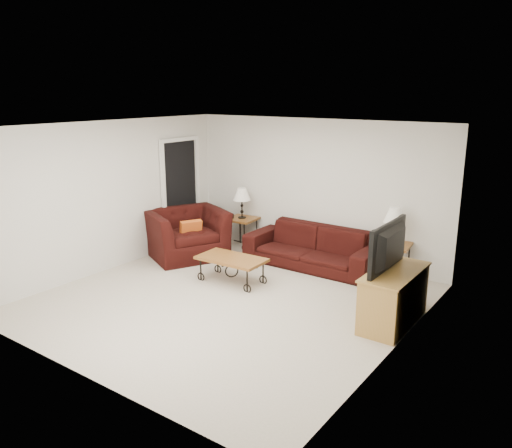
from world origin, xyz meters
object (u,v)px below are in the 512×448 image
(coffee_table, at_px, (232,270))
(tv_stand, at_px, (394,297))
(side_table_left, at_px, (242,233))
(lamp_left, at_px, (242,203))
(sofa, at_px, (312,247))
(lamp_right, at_px, (394,226))
(backpack, at_px, (350,268))
(armchair, at_px, (187,234))
(side_table_right, at_px, (391,262))
(television, at_px, (396,247))

(coffee_table, bearing_deg, tv_stand, 0.80)
(side_table_left, xyz_separation_m, lamp_left, (0.00, 0.00, 0.58))
(sofa, height_order, lamp_left, lamp_left)
(tv_stand, bearing_deg, lamp_right, 111.85)
(lamp_right, distance_m, backpack, 0.96)
(sofa, xyz_separation_m, armchair, (-2.13, -0.87, 0.09))
(sofa, distance_m, tv_stand, 2.40)
(tv_stand, bearing_deg, backpack, 135.18)
(lamp_left, bearing_deg, coffee_table, -58.19)
(side_table_right, distance_m, coffee_table, 2.57)
(side_table_left, height_order, coffee_table, side_table_left)
(lamp_left, bearing_deg, tv_stand, -23.07)
(tv_stand, bearing_deg, side_table_right, 111.85)
(coffee_table, bearing_deg, side_table_right, 37.96)
(side_table_left, height_order, side_table_right, side_table_right)
(lamp_right, relative_size, tv_stand, 0.49)
(armchair, height_order, tv_stand, armchair)
(lamp_left, height_order, television, television)
(armchair, bearing_deg, side_table_left, 1.81)
(armchair, bearing_deg, television, -70.72)
(side_table_right, xyz_separation_m, television, (0.60, -1.55, 0.74))
(television, bearing_deg, backpack, -135.33)
(side_table_right, relative_size, tv_stand, 0.49)
(side_table_left, relative_size, tv_stand, 0.48)
(side_table_left, xyz_separation_m, lamp_right, (3.01, -0.00, 0.60))
(lamp_right, relative_size, coffee_table, 0.55)
(side_table_left, distance_m, backpack, 2.52)
(side_table_left, distance_m, coffee_table, 1.86)
(tv_stand, distance_m, backpack, 1.62)
(lamp_left, xyz_separation_m, television, (3.61, -1.55, 0.16))
(backpack, bearing_deg, sofa, -177.53)
(coffee_table, xyz_separation_m, backpack, (1.51, 1.17, -0.00))
(sofa, height_order, side_table_right, sofa)
(sofa, relative_size, television, 2.17)
(lamp_right, distance_m, television, 1.66)
(armchair, bearing_deg, lamp_left, 1.81)
(lamp_left, bearing_deg, television, -23.18)
(armchair, relative_size, tv_stand, 1.10)
(sofa, height_order, coffee_table, sofa)
(side_table_left, bearing_deg, backpack, -9.38)
(side_table_left, bearing_deg, lamp_left, 0.00)
(side_table_left, bearing_deg, coffee_table, -58.19)
(television, bearing_deg, coffee_table, -89.20)
(side_table_right, height_order, coffee_table, side_table_right)
(side_table_right, relative_size, backpack, 1.50)
(lamp_right, height_order, coffee_table, lamp_right)
(lamp_right, bearing_deg, armchair, -163.27)
(sofa, xyz_separation_m, lamp_left, (-1.65, 0.18, 0.53))
(lamp_left, xyz_separation_m, coffee_table, (0.98, -1.58, -0.68))
(side_table_left, bearing_deg, side_table_right, -0.00)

